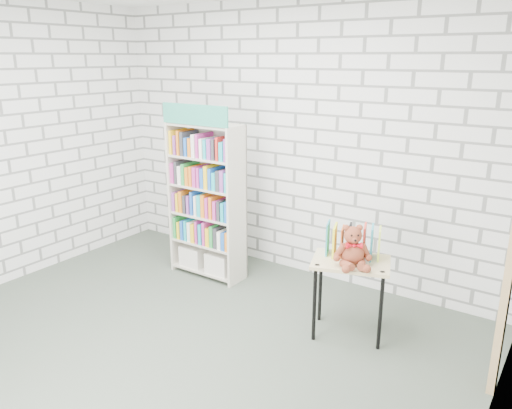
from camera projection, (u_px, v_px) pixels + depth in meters
The scene contains 6 objects.
ground at pixel (164, 352), 3.94m from camera, with size 4.50×4.50×0.00m, color #424C40.
room_shell at pixel (150, 125), 3.43m from camera, with size 4.52×4.02×2.81m.
bookshelf at pixel (207, 200), 5.13m from camera, with size 0.80×0.31×1.80m.
display_table at pixel (350, 271), 4.04m from camera, with size 0.72×0.60×0.66m.
table_books at pixel (353, 242), 4.07m from camera, with size 0.47×0.32×0.26m.
teddy_bear at pixel (353, 250), 3.88m from camera, with size 0.32×0.31×0.33m.
Camera 1 is at (2.54, -2.43, 2.24)m, focal length 35.00 mm.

